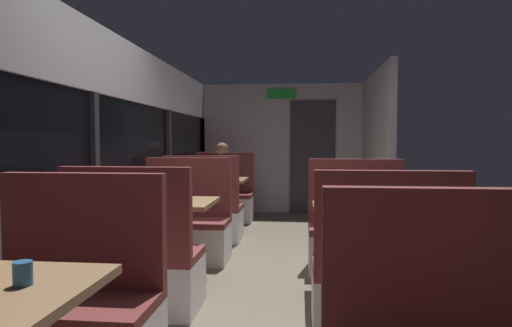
% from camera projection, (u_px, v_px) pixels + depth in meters
% --- Properties ---
extents(ground_plane, '(3.30, 9.20, 0.02)m').
position_uv_depth(ground_plane, '(260.00, 295.00, 3.61)').
color(ground_plane, '#665B4C').
extents(carriage_window_panel_left, '(0.09, 8.48, 2.30)m').
position_uv_depth(carriage_window_panel_left, '(92.00, 161.00, 3.70)').
color(carriage_window_panel_left, '#B2B2B7').
rests_on(carriage_window_panel_left, ground_plane).
extents(carriage_end_bulkhead, '(2.90, 0.11, 2.30)m').
position_uv_depth(carriage_end_bulkhead, '(285.00, 149.00, 7.71)').
color(carriage_end_bulkhead, '#B2B2B7').
rests_on(carriage_end_bulkhead, ground_plane).
extents(carriage_aisle_panel_right, '(0.08, 2.40, 2.30)m').
position_uv_depth(carriage_aisle_panel_right, '(376.00, 150.00, 6.38)').
color(carriage_aisle_panel_right, '#B2B2B7').
rests_on(carriage_aisle_panel_right, ground_plane).
extents(bench_near_window_facing_entry, '(0.95, 0.50, 1.10)m').
position_uv_depth(bench_near_window_facing_entry, '(69.00, 319.00, 2.30)').
color(bench_near_window_facing_entry, silver).
rests_on(bench_near_window_facing_entry, ground_plane).
extents(dining_table_mid_window, '(0.90, 0.70, 0.74)m').
position_uv_depth(dining_table_mid_window, '(164.00, 212.00, 3.90)').
color(dining_table_mid_window, '#9E9EA3').
rests_on(dining_table_mid_window, ground_plane).
extents(bench_mid_window_facing_end, '(0.95, 0.50, 1.10)m').
position_uv_depth(bench_mid_window_facing_end, '(135.00, 268.00, 3.22)').
color(bench_mid_window_facing_end, silver).
rests_on(bench_mid_window_facing_end, ground_plane).
extents(bench_mid_window_facing_entry, '(0.95, 0.50, 1.10)m').
position_uv_depth(bench_mid_window_facing_entry, '(185.00, 230.00, 4.61)').
color(bench_mid_window_facing_entry, silver).
rests_on(bench_mid_window_facing_entry, ground_plane).
extents(dining_table_far_window, '(0.90, 0.70, 0.74)m').
position_uv_depth(dining_table_far_window, '(215.00, 186.00, 6.22)').
color(dining_table_far_window, '#9E9EA3').
rests_on(dining_table_far_window, ground_plane).
extents(bench_far_window_facing_end, '(0.95, 0.50, 1.10)m').
position_uv_depth(bench_far_window_facing_end, '(204.00, 215.00, 5.54)').
color(bench_far_window_facing_end, silver).
rests_on(bench_far_window_facing_end, ground_plane).
extents(bench_far_window_facing_entry, '(0.95, 0.50, 1.10)m').
position_uv_depth(bench_far_window_facing_entry, '(223.00, 200.00, 6.93)').
color(bench_far_window_facing_entry, silver).
rests_on(bench_far_window_facing_entry, ground_plane).
extents(dining_table_rear_aisle, '(0.90, 0.70, 0.74)m').
position_uv_depth(dining_table_rear_aisle, '(369.00, 219.00, 3.52)').
color(dining_table_rear_aisle, '#9E9EA3').
rests_on(dining_table_rear_aisle, ground_plane).
extents(bench_rear_aisle_facing_end, '(0.95, 0.50, 1.10)m').
position_uv_depth(bench_rear_aisle_facing_end, '(385.00, 285.00, 2.84)').
color(bench_rear_aisle_facing_end, silver).
rests_on(bench_rear_aisle_facing_end, ground_plane).
extents(bench_rear_aisle_facing_entry, '(0.95, 0.50, 1.10)m').
position_uv_depth(bench_rear_aisle_facing_entry, '(357.00, 238.00, 4.23)').
color(bench_rear_aisle_facing_entry, silver).
rests_on(bench_rear_aisle_facing_entry, ground_plane).
extents(seated_passenger, '(0.47, 0.55, 1.26)m').
position_uv_depth(seated_passenger, '(223.00, 188.00, 6.84)').
color(seated_passenger, '#26262D').
rests_on(seated_passenger, ground_plane).
extents(coffee_cup_primary, '(0.07, 0.07, 0.09)m').
position_uv_depth(coffee_cup_primary, '(23.00, 273.00, 1.60)').
color(coffee_cup_primary, '#26598C').
rests_on(coffee_cup_primary, dining_table_near_window).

